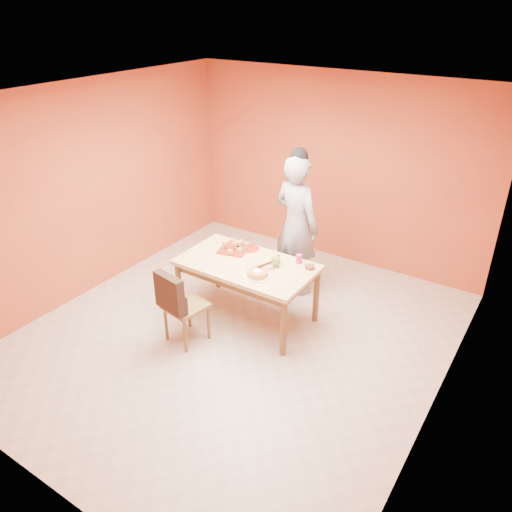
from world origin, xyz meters
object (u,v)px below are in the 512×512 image
Objects in this scene: dining_table at (247,270)px; egg_ornament at (276,261)px; pastry_platter at (234,249)px; sponge_cake at (257,273)px; checker_tin at (310,267)px; dining_chair at (185,305)px; person at (296,226)px; magenta_glass at (299,259)px; red_dinner_plate at (250,248)px.

egg_ornament reaches higher than dining_table.
sponge_cake is (0.60, -0.38, 0.03)m from pastry_platter.
dining_chair is at bearing -133.50° from checker_tin.
pastry_platter is at bearing 70.19° from person.
checker_tin is (0.68, 0.29, 0.11)m from dining_table.
magenta_glass is at bearing 63.06° from dining_chair.
magenta_glass is at bearing 134.94° from person.
person reaches higher than sponge_cake.
person is 0.84m from checker_tin.
egg_ornament is at bearing -22.59° from red_dinner_plate.
sponge_cake is 2.16× the size of checker_tin.
person is 0.88m from pastry_platter.
pastry_platter is 1.49× the size of red_dinner_plate.
person reaches higher than checker_tin.
person is 13.13× the size of egg_ornament.
magenta_glass is (0.83, 0.15, 0.04)m from pastry_platter.
magenta_glass reaches higher than sponge_cake.
red_dinner_plate is at bearing 74.36° from person.
sponge_cake reaches higher than dining_table.
egg_ornament is (0.50, -0.21, 0.06)m from red_dinner_plate.
red_dinner_plate is 0.68m from magenta_glass.
dining_table is 0.86× the size of person.
egg_ornament is at bearing 63.70° from dining_chair.
magenta_glass is at bearing 163.30° from checker_tin.
dining_table is 0.75m from checker_tin.
dining_table is 7.07× the size of red_dinner_plate.
magenta_glass reaches higher than pastry_platter.
person reaches higher than red_dinner_plate.
person is 0.69m from red_dinner_plate.
egg_ornament is at bearing -129.35° from magenta_glass.
dining_chair is at bearing -120.19° from egg_ornament.
red_dinner_plate is 1.99× the size of checker_tin.
egg_ornament reaches higher than red_dinner_plate.
dining_table is 14.09× the size of checker_tin.
person is at bearing 61.53° from red_dinner_plate.
egg_ornament is 1.35× the size of magenta_glass.
pastry_platter is 0.84m from magenta_glass.
magenta_glass is (0.36, -0.58, -0.12)m from person.
magenta_glass is (0.68, 0.01, 0.05)m from red_dinner_plate.
sponge_cake reaches higher than checker_tin.
checker_tin is at bearing 50.11° from sponge_cake.
red_dinner_plate reaches higher than dining_table.
egg_ornament is at bearing 115.53° from person.
checker_tin is (0.35, 0.17, -0.05)m from egg_ornament.
magenta_glass is (0.51, 0.34, 0.15)m from dining_table.
checker_tin is at bearing 143.19° from person.
magenta_glass is at bearing 34.07° from dining_table.
dining_table is at bearing -156.75° from checker_tin.
egg_ornament is at bearing -154.30° from checker_tin.
dining_table is 15.22× the size of magenta_glass.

